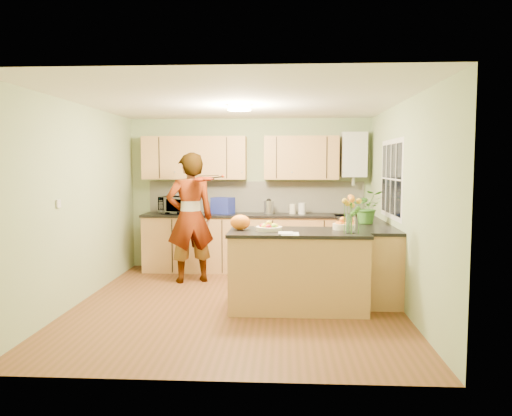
{
  "coord_description": "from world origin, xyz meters",
  "views": [
    {
      "loc": [
        0.57,
        -6.1,
        1.74
      ],
      "look_at": [
        0.2,
        0.5,
        1.16
      ],
      "focal_mm": 35.0,
      "sensor_mm": 36.0,
      "label": 1
    }
  ],
  "objects": [
    {
      "name": "floor",
      "position": [
        0.0,
        0.0,
        0.0
      ],
      "size": [
        4.5,
        4.5,
        0.0
      ],
      "primitive_type": "plane",
      "color": "brown",
      "rests_on": "ground"
    },
    {
      "name": "jar_white",
      "position": [
        0.87,
        1.95,
        1.03
      ],
      "size": [
        0.15,
        0.15,
        0.18
      ],
      "primitive_type": "cylinder",
      "rotation": [
        0.0,
        0.0,
        -0.3
      ],
      "color": "silver",
      "rests_on": "back_counter"
    },
    {
      "name": "jar_cream",
      "position": [
        0.72,
        2.0,
        1.02
      ],
      "size": [
        0.11,
        0.11,
        0.16
      ],
      "primitive_type": "cylinder",
      "rotation": [
        0.0,
        0.0,
        -0.08
      ],
      "color": "beige",
      "rests_on": "back_counter"
    },
    {
      "name": "fruit_dish",
      "position": [
        0.39,
        -0.15,
        1.0
      ],
      "size": [
        0.32,
        0.32,
        0.11
      ],
      "color": "beige",
      "rests_on": "peninsula_island"
    },
    {
      "name": "ceiling_lamp",
      "position": [
        0.0,
        0.3,
        2.46
      ],
      "size": [
        0.3,
        0.3,
        0.07
      ],
      "color": "#FFEABF",
      "rests_on": "ceiling"
    },
    {
      "name": "potted_plant",
      "position": [
        1.7,
        0.7,
        1.17
      ],
      "size": [
        0.44,
        0.39,
        0.46
      ],
      "primitive_type": "imported",
      "rotation": [
        0.0,
        0.0,
        0.08
      ],
      "color": "#3C7727",
      "rests_on": "right_counter"
    },
    {
      "name": "wall_back",
      "position": [
        0.0,
        2.25,
        1.25
      ],
      "size": [
        4.0,
        0.02,
        2.5
      ],
      "primitive_type": "cube",
      "color": "#97AA79",
      "rests_on": "floor"
    },
    {
      "name": "violinist",
      "position": [
        -0.81,
        1.14,
        0.96
      ],
      "size": [
        0.82,
        0.69,
        1.92
      ],
      "primitive_type": "imported",
      "rotation": [
        0.0,
        0.0,
        3.53
      ],
      "color": "#DA9C85",
      "rests_on": "floor"
    },
    {
      "name": "upper_cabinets",
      "position": [
        -0.18,
        2.08,
        1.85
      ],
      "size": [
        3.2,
        0.34,
        0.7
      ],
      "color": "#A67942",
      "rests_on": "wall_back"
    },
    {
      "name": "kettle",
      "position": [
        0.33,
        1.96,
        1.06
      ],
      "size": [
        0.16,
        0.16,
        0.29
      ],
      "rotation": [
        0.0,
        0.0,
        -0.08
      ],
      "color": "#B2B2B7",
      "rests_on": "back_counter"
    },
    {
      "name": "window_right",
      "position": [
        1.99,
        0.6,
        1.55
      ],
      "size": [
        0.01,
        1.3,
        1.05
      ],
      "color": "silver",
      "rests_on": "wall_right"
    },
    {
      "name": "blue_box",
      "position": [
        -0.43,
        1.99,
        1.07
      ],
      "size": [
        0.4,
        0.35,
        0.26
      ],
      "primitive_type": "cube",
      "rotation": [
        0.0,
        0.0,
        -0.41
      ],
      "color": "navy",
      "rests_on": "back_counter"
    },
    {
      "name": "splashback",
      "position": [
        0.1,
        2.23,
        1.2
      ],
      "size": [
        3.6,
        0.02,
        0.52
      ],
      "primitive_type": "cube",
      "color": "beige",
      "rests_on": "back_counter"
    },
    {
      "name": "flower_vase",
      "position": [
        1.34,
        -0.33,
        1.28
      ],
      "size": [
        0.27,
        0.27,
        0.49
      ],
      "rotation": [
        0.0,
        0.0,
        0.32
      ],
      "color": "silver",
      "rests_on": "peninsula_island"
    },
    {
      "name": "ceiling",
      "position": [
        0.0,
        0.0,
        2.5
      ],
      "size": [
        4.0,
        4.5,
        0.02
      ],
      "primitive_type": "cube",
      "color": "white",
      "rests_on": "wall_back"
    },
    {
      "name": "papers",
      "position": [
        0.64,
        -0.45,
        0.96
      ],
      "size": [
        0.2,
        0.28,
        0.01
      ],
      "primitive_type": "cube",
      "color": "white",
      "rests_on": "peninsula_island"
    },
    {
      "name": "wall_front",
      "position": [
        0.0,
        -2.25,
        1.25
      ],
      "size": [
        4.0,
        0.02,
        2.5
      ],
      "primitive_type": "cube",
      "color": "#97AA79",
      "rests_on": "floor"
    },
    {
      "name": "boiler",
      "position": [
        1.7,
        2.09,
        1.9
      ],
      "size": [
        0.4,
        0.3,
        0.86
      ],
      "color": "silver",
      "rests_on": "wall_back"
    },
    {
      "name": "wall_left",
      "position": [
        -2.0,
        0.0,
        1.25
      ],
      "size": [
        0.02,
        4.5,
        2.5
      ],
      "primitive_type": "cube",
      "color": "#97AA79",
      "rests_on": "floor"
    },
    {
      "name": "back_counter",
      "position": [
        0.1,
        1.95,
        0.47
      ],
      "size": [
        3.64,
        0.62,
        0.94
      ],
      "color": "#A67942",
      "rests_on": "floor"
    },
    {
      "name": "microwave",
      "position": [
        -1.17,
        1.92,
        1.08
      ],
      "size": [
        0.6,
        0.51,
        0.28
      ],
      "primitive_type": "imported",
      "rotation": [
        0.0,
        0.0,
        -0.36
      ],
      "color": "silver",
      "rests_on": "back_counter"
    },
    {
      "name": "wall_right",
      "position": [
        2.0,
        0.0,
        1.25
      ],
      "size": [
        0.02,
        4.5,
        2.5
      ],
      "primitive_type": "cube",
      "color": "#97AA79",
      "rests_on": "floor"
    },
    {
      "name": "orange_bowl",
      "position": [
        1.29,
        -0.0,
        1.01
      ],
      "size": [
        0.25,
        0.25,
        0.14
      ],
      "color": "beige",
      "rests_on": "peninsula_island"
    },
    {
      "name": "peninsula_island",
      "position": [
        0.74,
        -0.15,
        0.48
      ],
      "size": [
        1.66,
        0.85,
        0.95
      ],
      "color": "#A67942",
      "rests_on": "floor"
    },
    {
      "name": "light_switch",
      "position": [
        -1.99,
        -0.6,
        1.3
      ],
      "size": [
        0.02,
        0.09,
        0.09
      ],
      "primitive_type": "cube",
      "color": "silver",
      "rests_on": "wall_left"
    },
    {
      "name": "right_counter",
      "position": [
        1.7,
        0.85,
        0.47
      ],
      "size": [
        0.62,
        2.24,
        0.94
      ],
      "color": "#A67942",
      "rests_on": "floor"
    },
    {
      "name": "violin",
      "position": [
        -0.61,
        0.92,
        1.53
      ],
      "size": [
        0.61,
        0.53,
        0.15
      ],
      "primitive_type": null,
      "rotation": [
        0.17,
        0.0,
        -0.61
      ],
      "color": "#561305",
      "rests_on": "violinist"
    },
    {
      "name": "orange_bag",
      "position": [
        0.04,
        -0.1,
        1.04
      ],
      "size": [
        0.26,
        0.23,
        0.18
      ],
      "primitive_type": "ellipsoid",
      "rotation": [
        0.0,
        0.0,
        0.09
      ],
      "color": "orange",
      "rests_on": "peninsula_island"
    }
  ]
}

